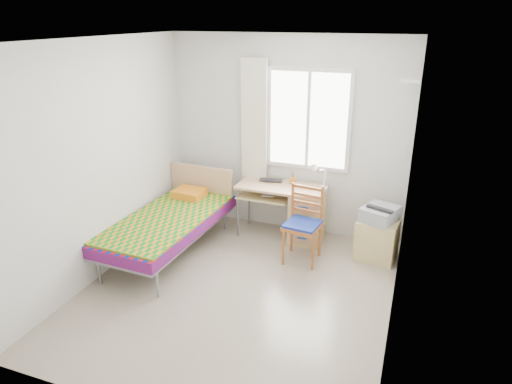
{
  "coord_description": "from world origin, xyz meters",
  "views": [
    {
      "loc": [
        1.64,
        -3.9,
        2.81
      ],
      "look_at": [
        0.02,
        0.55,
        0.96
      ],
      "focal_mm": 32.0,
      "sensor_mm": 36.0,
      "label": 1
    }
  ],
  "objects_px": {
    "cabinet": "(377,239)",
    "printer": "(380,213)",
    "desk": "(302,212)",
    "bed": "(171,221)",
    "chair": "(304,219)"
  },
  "relations": [
    {
      "from": "bed",
      "to": "cabinet",
      "type": "height_order",
      "value": "bed"
    },
    {
      "from": "desk",
      "to": "bed",
      "type": "bearing_deg",
      "value": -147.72
    },
    {
      "from": "bed",
      "to": "desk",
      "type": "relative_size",
      "value": 1.76
    },
    {
      "from": "desk",
      "to": "printer",
      "type": "bearing_deg",
      "value": -10.02
    },
    {
      "from": "bed",
      "to": "printer",
      "type": "relative_size",
      "value": 3.92
    },
    {
      "from": "desk",
      "to": "cabinet",
      "type": "distance_m",
      "value": 1.02
    },
    {
      "from": "cabinet",
      "to": "printer",
      "type": "bearing_deg",
      "value": -28.82
    },
    {
      "from": "printer",
      "to": "chair",
      "type": "bearing_deg",
      "value": -138.3
    },
    {
      "from": "chair",
      "to": "cabinet",
      "type": "height_order",
      "value": "chair"
    },
    {
      "from": "cabinet",
      "to": "chair",
      "type": "bearing_deg",
      "value": -151.97
    },
    {
      "from": "bed",
      "to": "printer",
      "type": "xyz_separation_m",
      "value": [
        2.45,
        0.7,
        0.18
      ]
    },
    {
      "from": "bed",
      "to": "desk",
      "type": "distance_m",
      "value": 1.71
    },
    {
      "from": "desk",
      "to": "printer",
      "type": "distance_m",
      "value": 1.03
    },
    {
      "from": "bed",
      "to": "printer",
      "type": "bearing_deg",
      "value": 18.75
    },
    {
      "from": "desk",
      "to": "cabinet",
      "type": "height_order",
      "value": "desk"
    }
  ]
}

